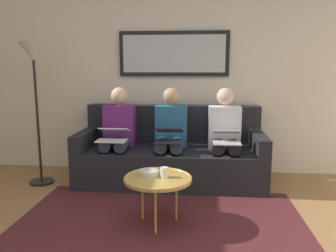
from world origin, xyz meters
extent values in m
cube|color=beige|center=(0.00, -2.60, 1.30)|extent=(6.00, 0.12, 2.60)
cube|color=#4C1E23|center=(0.00, -0.85, 0.00)|extent=(2.60, 1.80, 0.01)
cube|color=black|center=(0.00, -2.05, 0.21)|extent=(2.20, 0.90, 0.42)
cube|color=black|center=(0.00, -2.40, 0.66)|extent=(2.20, 0.20, 0.48)
cube|color=black|center=(-1.03, -2.05, 0.52)|extent=(0.14, 0.90, 0.20)
cube|color=black|center=(1.03, -2.05, 0.52)|extent=(0.14, 0.90, 0.20)
cube|color=black|center=(0.00, -2.51, 1.55)|extent=(1.41, 0.04, 0.57)
cube|color=#B2B7BC|center=(0.00, -2.48, 1.55)|extent=(1.31, 0.01, 0.47)
cylinder|color=tan|center=(0.01, -0.90, 0.42)|extent=(0.60, 0.60, 0.03)
torus|color=tan|center=(0.01, -0.90, 0.43)|extent=(0.60, 0.60, 0.02)
cylinder|color=#B28E42|center=(0.01, -0.72, 0.20)|extent=(0.02, 0.02, 0.41)
cylinder|color=#B28E42|center=(-0.14, -0.99, 0.20)|extent=(0.02, 0.02, 0.41)
cylinder|color=#B28E42|center=(0.17, -0.99, 0.20)|extent=(0.02, 0.02, 0.41)
cylinder|color=silver|center=(-0.04, -0.92, 0.48)|extent=(0.07, 0.07, 0.09)
cylinder|color=beige|center=(0.10, -0.95, 0.46)|extent=(0.17, 0.17, 0.05)
cube|color=silver|center=(-0.64, -2.15, 0.67)|extent=(0.38, 0.22, 0.50)
sphere|color=beige|center=(-0.64, -2.15, 1.04)|extent=(0.20, 0.20, 0.20)
cylinder|color=#232328|center=(-0.73, -1.94, 0.49)|extent=(0.14, 0.42, 0.14)
cylinder|color=#232328|center=(-0.55, -1.94, 0.49)|extent=(0.14, 0.42, 0.14)
cylinder|color=#232328|center=(-0.73, -1.73, 0.21)|extent=(0.11, 0.11, 0.42)
cylinder|color=#232328|center=(-0.55, -1.73, 0.21)|extent=(0.11, 0.11, 0.42)
cube|color=silver|center=(-0.64, -1.73, 0.57)|extent=(0.30, 0.20, 0.01)
cube|color=silver|center=(-0.64, -1.86, 0.67)|extent=(0.30, 0.19, 0.08)
cube|color=#A5C6EA|center=(-0.64, -1.86, 0.67)|extent=(0.27, 0.17, 0.06)
cube|color=#235B84|center=(0.00, -2.15, 0.67)|extent=(0.38, 0.22, 0.50)
sphere|color=tan|center=(0.00, -2.15, 1.04)|extent=(0.20, 0.20, 0.20)
cylinder|color=#384256|center=(-0.09, -1.94, 0.49)|extent=(0.14, 0.42, 0.14)
cylinder|color=#384256|center=(0.09, -1.94, 0.49)|extent=(0.14, 0.42, 0.14)
cylinder|color=#384256|center=(-0.09, -1.73, 0.21)|extent=(0.11, 0.11, 0.42)
cylinder|color=#384256|center=(0.09, -1.73, 0.21)|extent=(0.11, 0.11, 0.42)
cube|color=black|center=(0.00, -1.73, 0.57)|extent=(0.30, 0.21, 0.01)
cube|color=black|center=(0.00, -1.87, 0.67)|extent=(0.30, 0.20, 0.09)
cube|color=#A5C6EA|center=(0.00, -1.87, 0.67)|extent=(0.27, 0.17, 0.07)
cube|color=#66236B|center=(0.64, -2.15, 0.67)|extent=(0.38, 0.22, 0.50)
sphere|color=beige|center=(0.64, -2.15, 1.04)|extent=(0.20, 0.20, 0.20)
cylinder|color=#384256|center=(0.55, -1.94, 0.49)|extent=(0.14, 0.42, 0.14)
cylinder|color=#384256|center=(0.73, -1.94, 0.49)|extent=(0.14, 0.42, 0.14)
cylinder|color=#384256|center=(0.55, -1.73, 0.21)|extent=(0.11, 0.11, 0.42)
cylinder|color=#384256|center=(0.73, -1.73, 0.21)|extent=(0.11, 0.11, 0.42)
cube|color=white|center=(0.64, -1.73, 0.57)|extent=(0.34, 0.20, 0.01)
cube|color=white|center=(0.64, -1.86, 0.67)|extent=(0.34, 0.20, 0.07)
cube|color=#A5C6EA|center=(0.64, -1.86, 0.67)|extent=(0.30, 0.17, 0.05)
cylinder|color=black|center=(1.55, -1.85, 0.01)|extent=(0.28, 0.28, 0.03)
cylinder|color=black|center=(1.55, -1.85, 0.75)|extent=(0.03, 0.03, 1.50)
cone|color=beige|center=(1.55, -1.85, 1.55)|extent=(0.32, 0.32, 0.22)
camera|label=1|loc=(-0.33, 1.89, 1.38)|focal=36.00mm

